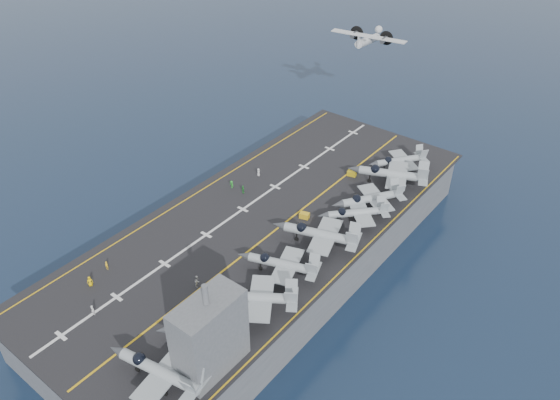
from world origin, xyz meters
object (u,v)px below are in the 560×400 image
Objects in this scene: tow_cart_a at (204,296)px; transport_plane at (368,41)px; island_superstructure at (209,328)px; fighter_jet_0 at (159,371)px.

transport_plane is (-19.45, 79.85, 15.19)m from tow_cart_a.
island_superstructure reaches higher than tow_cart_a.
tow_cart_a is at bearing -76.31° from transport_plane.
fighter_jet_0 is at bearing -65.79° from tow_cart_a.
tow_cart_a is at bearing 114.21° from fighter_jet_0.
island_superstructure is 93.31m from transport_plane.
transport_plane is at bearing 103.69° from tow_cart_a.
island_superstructure is 0.70× the size of transport_plane.
tow_cart_a is (-6.61, 14.69, -1.98)m from fighter_jet_0.
transport_plane reaches higher than tow_cart_a.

